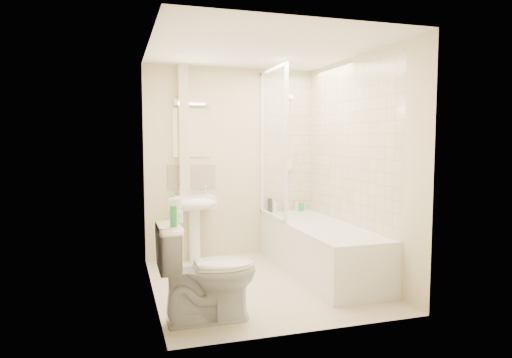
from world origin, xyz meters
name	(u,v)px	position (x,y,z in m)	size (l,w,h in m)	color
floor	(261,283)	(0.00, 0.00, 0.00)	(2.50, 2.50, 0.00)	beige
wall_back	(232,163)	(0.00, 1.25, 1.20)	(2.20, 0.02, 2.40)	beige
wall_left	(151,171)	(-1.10, 0.00, 1.20)	(0.02, 2.50, 2.40)	beige
wall_right	(358,167)	(1.10, 0.00, 1.20)	(0.02, 2.50, 2.40)	beige
ceiling	(262,49)	(0.00, 0.00, 2.40)	(2.20, 2.50, 0.02)	white
tile_back	(287,145)	(0.75, 1.24, 1.42)	(0.70, 0.01, 1.75)	beige
tile_right	(348,146)	(1.09, 0.20, 1.42)	(0.01, 2.10, 1.75)	beige
pipe_boxing	(184,164)	(-0.62, 1.19, 1.20)	(0.12, 0.12, 2.40)	beige
splashback	(192,177)	(-0.52, 1.24, 1.03)	(0.60, 0.01, 0.30)	beige
mirror	(191,133)	(-0.52, 1.24, 1.58)	(0.46, 0.01, 0.60)	white
strip_light	(191,102)	(-0.52, 1.22, 1.95)	(0.42, 0.07, 0.07)	silver
bathtub	(319,247)	(0.75, 0.20, 0.29)	(0.70, 2.10, 0.55)	white
shower_screen	(273,143)	(0.40, 0.80, 1.45)	(0.04, 0.92, 1.80)	white
shower_fixture	(288,136)	(0.75, 1.19, 1.55)	(0.10, 0.16, 0.99)	white
pedestal_sink	(195,210)	(-0.52, 1.01, 0.65)	(0.48, 0.46, 0.93)	white
bottle_black_a	(270,205)	(0.49, 1.16, 0.64)	(0.06, 0.06, 0.18)	black
bottle_white_a	(274,207)	(0.55, 1.16, 0.62)	(0.06, 0.06, 0.13)	white
bottle_blue	(285,206)	(0.70, 1.16, 0.62)	(0.05, 0.05, 0.13)	navy
bottle_white_b	(297,206)	(0.86, 1.16, 0.61)	(0.05, 0.05, 0.13)	silver
bottle_green	(301,207)	(0.93, 1.16, 0.60)	(0.07, 0.07, 0.10)	green
toilet	(208,272)	(-0.72, -0.79, 0.41)	(0.81, 0.47, 0.82)	white
toilet_roll_lower	(177,217)	(-0.96, -0.72, 0.87)	(0.10, 0.10, 0.09)	white
toilet_roll_upper	(175,205)	(-0.97, -0.68, 0.96)	(0.10, 0.10, 0.10)	white
green_bottle	(173,216)	(-1.01, -0.91, 0.91)	(0.05, 0.05, 0.17)	green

